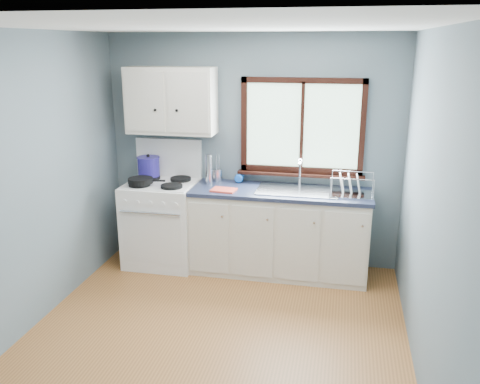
% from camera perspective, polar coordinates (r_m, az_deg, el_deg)
% --- Properties ---
extents(floor, '(3.20, 3.60, 0.02)m').
position_cam_1_polar(floor, '(4.40, -3.17, -16.69)').
color(floor, '#9B602F').
rests_on(floor, ground).
extents(ceiling, '(3.20, 3.60, 0.02)m').
position_cam_1_polar(ceiling, '(3.69, -3.81, 18.25)').
color(ceiling, white).
rests_on(ceiling, wall_back).
extents(wall_back, '(3.20, 0.02, 2.50)m').
position_cam_1_polar(wall_back, '(5.57, 1.41, 4.60)').
color(wall_back, slate).
rests_on(wall_back, ground).
extents(wall_front, '(3.20, 0.02, 2.50)m').
position_cam_1_polar(wall_front, '(2.30, -15.64, -13.94)').
color(wall_front, slate).
rests_on(wall_front, ground).
extents(wall_left, '(0.02, 3.60, 2.50)m').
position_cam_1_polar(wall_left, '(4.54, -23.47, 0.49)').
color(wall_left, slate).
rests_on(wall_left, ground).
extents(wall_right, '(0.02, 3.60, 2.50)m').
position_cam_1_polar(wall_right, '(3.78, 20.81, -2.22)').
color(wall_right, slate).
rests_on(wall_right, ground).
extents(gas_range, '(0.76, 0.69, 1.36)m').
position_cam_1_polar(gas_range, '(5.71, -8.70, -3.19)').
color(gas_range, white).
rests_on(gas_range, floor).
extents(base_cabinets, '(1.85, 0.60, 0.88)m').
position_cam_1_polar(base_cabinets, '(5.45, 4.43, -4.92)').
color(base_cabinets, beige).
rests_on(base_cabinets, floor).
extents(countertop, '(1.89, 0.64, 0.04)m').
position_cam_1_polar(countertop, '(5.30, 4.54, 0.02)').
color(countertop, '#191F34').
rests_on(countertop, base_cabinets).
extents(sink, '(0.84, 0.46, 0.44)m').
position_cam_1_polar(sink, '(5.29, 6.46, -0.52)').
color(sink, silver).
rests_on(sink, countertop).
extents(window, '(1.36, 0.10, 1.03)m').
position_cam_1_polar(window, '(5.42, 6.96, 6.58)').
color(window, '#9EC6A8').
rests_on(window, wall_back).
extents(upper_cabinets, '(0.95, 0.35, 0.70)m').
position_cam_1_polar(upper_cabinets, '(5.52, -7.75, 10.13)').
color(upper_cabinets, beige).
rests_on(upper_cabinets, wall_back).
extents(skillet, '(0.41, 0.30, 0.05)m').
position_cam_1_polar(skillet, '(5.49, -11.07, 1.27)').
color(skillet, black).
rests_on(skillet, gas_range).
extents(stockpot, '(0.26, 0.26, 0.25)m').
position_cam_1_polar(stockpot, '(5.75, -10.22, 2.88)').
color(stockpot, navy).
rests_on(stockpot, gas_range).
extents(utensil_crock, '(0.14, 0.14, 0.34)m').
position_cam_1_polar(utensil_crock, '(5.61, -2.54, 1.94)').
color(utensil_crock, silver).
rests_on(utensil_crock, countertop).
extents(thermos, '(0.09, 0.09, 0.32)m').
position_cam_1_polar(thermos, '(5.47, -3.51, 2.56)').
color(thermos, silver).
rests_on(thermos, countertop).
extents(soap_bottle, '(0.10, 0.10, 0.25)m').
position_cam_1_polar(soap_bottle, '(5.50, -0.18, 2.22)').
color(soap_bottle, blue).
rests_on(soap_bottle, countertop).
extents(dish_towel, '(0.27, 0.20, 0.02)m').
position_cam_1_polar(dish_towel, '(5.25, -1.85, 0.23)').
color(dish_towel, '#E44735').
rests_on(dish_towel, countertop).
extents(dish_rack, '(0.44, 0.34, 0.23)m').
position_cam_1_polar(dish_rack, '(5.20, 12.35, 0.29)').
color(dish_rack, silver).
rests_on(dish_rack, countertop).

